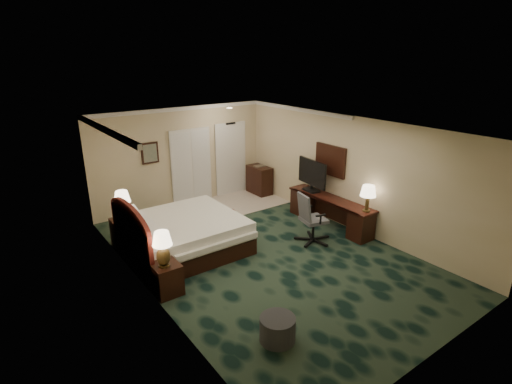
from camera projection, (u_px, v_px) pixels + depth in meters
floor at (265, 255)px, 8.44m from camera, size 5.00×7.50×0.00m
ceiling at (266, 127)px, 7.54m from camera, size 5.00×7.50×0.00m
wall_back at (182, 157)px, 10.85m from camera, size 5.00×0.00×2.70m
wall_front at (442, 274)px, 5.13m from camera, size 5.00×0.00×2.70m
wall_left at (145, 225)px, 6.60m from camera, size 0.00×7.50×2.70m
wall_right at (350, 174)px, 9.38m from camera, size 0.00×7.50×2.70m
crown_molding at (266, 130)px, 7.56m from camera, size 5.00×7.50×0.10m
tile_patch at (228, 205)px, 11.15m from camera, size 3.20×1.70×0.01m
headboard at (132, 238)px, 7.61m from camera, size 0.12×2.00×1.40m
entry_door at (231, 159)px, 11.79m from camera, size 1.02×0.06×2.18m
closet_doors at (191, 167)px, 11.06m from camera, size 1.20×0.06×2.10m
wall_art at (150, 153)px, 10.24m from camera, size 0.45×0.06×0.55m
wall_mirror at (330, 160)px, 9.74m from camera, size 0.05×0.95×0.75m
bed at (185, 235)px, 8.52m from camera, size 2.29×2.12×0.72m
nightstand_near at (166, 278)px, 7.02m from camera, size 0.46×0.52×0.57m
nightstand_far at (126, 233)px, 8.68m from camera, size 0.51×0.58×0.64m
lamp_near at (163, 249)px, 6.76m from camera, size 0.40×0.40×0.64m
lamp_far at (123, 206)px, 8.47m from camera, size 0.44×0.44×0.65m
bed_bench at (235, 226)px, 9.35m from camera, size 0.59×1.20×0.39m
ottoman at (277, 329)px, 5.88m from camera, size 0.64×0.64×0.38m
desk at (330, 212)px, 9.77m from camera, size 0.53×2.45×0.71m
tv at (312, 176)px, 10.01m from camera, size 0.21×1.05×0.81m
desk_lamp at (368, 198)px, 8.76m from camera, size 0.44×0.44×0.61m
desk_chair at (314, 218)px, 8.84m from camera, size 0.80×0.76×1.16m
minibar at (259, 180)px, 11.98m from camera, size 0.44×0.79×0.84m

